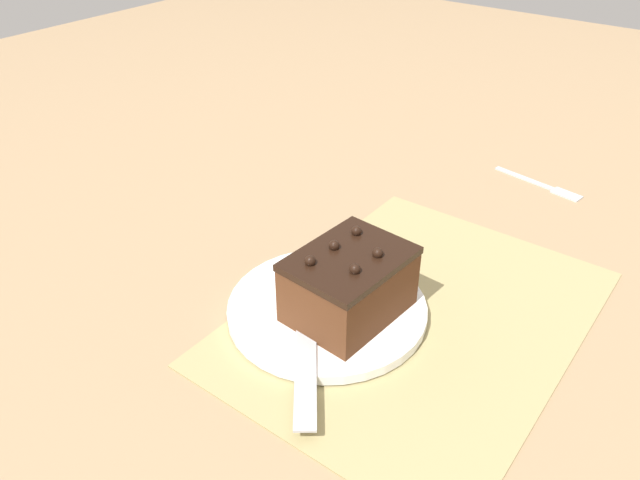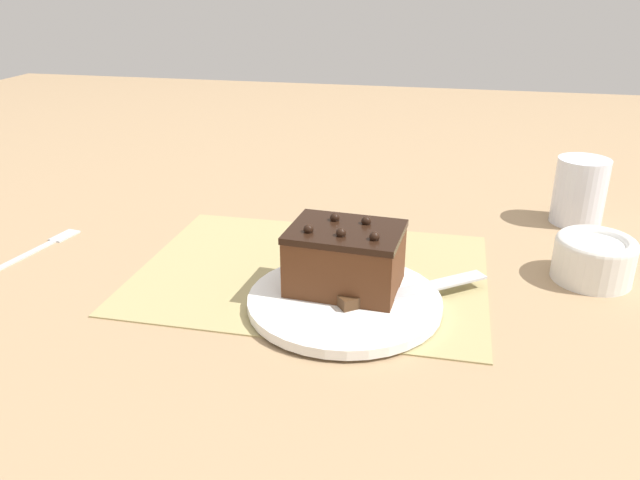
{
  "view_description": "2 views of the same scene",
  "coord_description": "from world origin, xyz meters",
  "px_view_note": "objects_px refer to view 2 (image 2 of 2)",
  "views": [
    {
      "loc": [
        -0.52,
        -0.25,
        0.47
      ],
      "look_at": [
        -0.03,
        0.12,
        0.08
      ],
      "focal_mm": 35.0,
      "sensor_mm": 36.0,
      "label": 1
    },
    {
      "loc": [
        -0.17,
        0.73,
        0.37
      ],
      "look_at": [
        -0.02,
        0.05,
        0.07
      ],
      "focal_mm": 35.0,
      "sensor_mm": 36.0,
      "label": 2
    }
  ],
  "objects_px": {
    "cake_plate": "(345,301)",
    "dessert_fork": "(46,244)",
    "chocolate_cake": "(345,258)",
    "serving_knife": "(390,293)",
    "drinking_glass": "(580,191)",
    "small_bowl": "(594,257)"
  },
  "relations": [
    {
      "from": "cake_plate",
      "to": "drinking_glass",
      "type": "height_order",
      "value": "drinking_glass"
    },
    {
      "from": "small_bowl",
      "to": "dessert_fork",
      "type": "relative_size",
      "value": 0.67
    },
    {
      "from": "serving_knife",
      "to": "drinking_glass",
      "type": "relative_size",
      "value": 1.64
    },
    {
      "from": "drinking_glass",
      "to": "small_bowl",
      "type": "height_order",
      "value": "drinking_glass"
    },
    {
      "from": "serving_knife",
      "to": "dessert_fork",
      "type": "relative_size",
      "value": 1.15
    },
    {
      "from": "cake_plate",
      "to": "dessert_fork",
      "type": "height_order",
      "value": "cake_plate"
    },
    {
      "from": "small_bowl",
      "to": "cake_plate",
      "type": "bearing_deg",
      "value": 25.55
    },
    {
      "from": "chocolate_cake",
      "to": "dessert_fork",
      "type": "distance_m",
      "value": 0.47
    },
    {
      "from": "serving_knife",
      "to": "drinking_glass",
      "type": "distance_m",
      "value": 0.43
    },
    {
      "from": "dessert_fork",
      "to": "small_bowl",
      "type": "bearing_deg",
      "value": 13.89
    },
    {
      "from": "dessert_fork",
      "to": "chocolate_cake",
      "type": "bearing_deg",
      "value": 1.97
    },
    {
      "from": "serving_knife",
      "to": "cake_plate",
      "type": "bearing_deg",
      "value": -116.09
    },
    {
      "from": "chocolate_cake",
      "to": "serving_knife",
      "type": "xyz_separation_m",
      "value": [
        -0.06,
        0.02,
        -0.03
      ]
    },
    {
      "from": "cake_plate",
      "to": "chocolate_cake",
      "type": "distance_m",
      "value": 0.05
    },
    {
      "from": "chocolate_cake",
      "to": "small_bowl",
      "type": "height_order",
      "value": "chocolate_cake"
    },
    {
      "from": "cake_plate",
      "to": "small_bowl",
      "type": "bearing_deg",
      "value": -154.45
    },
    {
      "from": "cake_plate",
      "to": "serving_knife",
      "type": "xyz_separation_m",
      "value": [
        -0.05,
        -0.01,
        0.01
      ]
    },
    {
      "from": "chocolate_cake",
      "to": "dessert_fork",
      "type": "relative_size",
      "value": 0.94
    },
    {
      "from": "chocolate_cake",
      "to": "drinking_glass",
      "type": "height_order",
      "value": "drinking_glass"
    },
    {
      "from": "cake_plate",
      "to": "drinking_glass",
      "type": "xyz_separation_m",
      "value": [
        -0.31,
        -0.36,
        0.04
      ]
    },
    {
      "from": "small_bowl",
      "to": "dessert_fork",
      "type": "height_order",
      "value": "small_bowl"
    },
    {
      "from": "chocolate_cake",
      "to": "serving_knife",
      "type": "height_order",
      "value": "chocolate_cake"
    }
  ]
}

